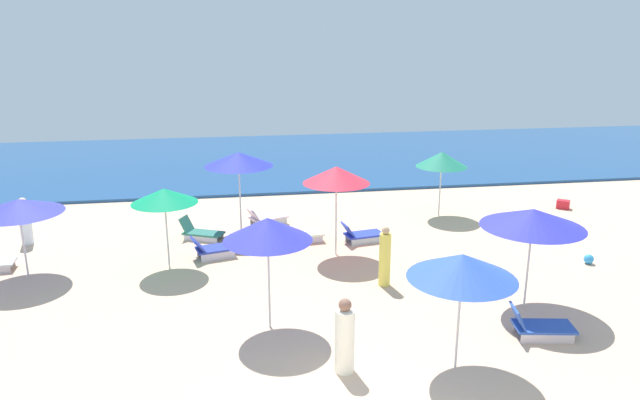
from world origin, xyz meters
TOP-DOWN VIEW (x-y plane):
  - ocean at (0.00, 23.04)m, footprint 60.00×13.93m
  - umbrella_0 at (-0.96, 4.82)m, footprint 1.98×1.98m
  - umbrella_1 at (1.38, 9.09)m, footprint 1.99×1.99m
  - lounge_chair_1_0 at (0.45, 10.33)m, footprint 1.47×0.70m
  - lounge_chair_1_1 at (2.38, 10.04)m, footprint 1.40×0.84m
  - umbrella_2 at (-7.34, 8.77)m, footprint 2.32×2.32m
  - umbrella_3 at (-3.53, 8.80)m, footprint 1.84×1.84m
  - lounge_chair_3_0 at (-2.32, 9.42)m, footprint 1.39×0.95m
  - umbrella_4 at (5.32, 4.88)m, footprint 2.45×2.45m
  - lounge_chair_4_0 at (4.88, 3.40)m, footprint 1.46×0.88m
  - umbrella_5 at (5.84, 12.32)m, footprint 1.84×1.84m
  - umbrella_6 at (2.59, 2.51)m, footprint 2.13×2.13m
  - umbrella_8 at (-1.39, 11.67)m, footprint 2.26×2.26m
  - lounge_chair_8_0 at (-2.73, 11.12)m, footprint 1.50×1.08m
  - lounge_chair_8_1 at (-0.51, 12.27)m, footprint 1.51×1.12m
  - beachgoer_0 at (2.23, 6.66)m, footprint 0.43×0.43m
  - beachgoer_1 at (-8.16, 11.55)m, footprint 0.39×0.39m
  - beachgoer_2 at (0.36, 2.75)m, footprint 0.55×0.55m
  - beach_ball_0 at (8.52, 7.16)m, footprint 0.28×0.28m
  - cooler_box_1 at (10.86, 12.44)m, footprint 0.56×0.54m

SIDE VIEW (x-z plane):
  - ocean at x=0.00m, z-range 0.00..0.12m
  - beach_ball_0 at x=8.52m, z-range 0.00..0.28m
  - cooler_box_1 at x=10.86m, z-range 0.00..0.33m
  - lounge_chair_8_0 at x=-2.73m, z-range -0.12..0.60m
  - lounge_chair_1_1 at x=2.38m, z-range -0.08..0.59m
  - lounge_chair_1_0 at x=0.45m, z-range -0.08..0.59m
  - lounge_chair_8_1 at x=-0.51m, z-range -0.07..0.59m
  - lounge_chair_4_0 at x=4.88m, z-range -0.10..0.63m
  - lounge_chair_3_0 at x=-2.32m, z-range -0.06..0.61m
  - beachgoer_1 at x=-8.16m, z-range -0.05..1.47m
  - beachgoer_2 at x=0.36m, z-range -0.06..1.51m
  - beachgoer_0 at x=2.23m, z-range -0.05..1.60m
  - umbrella_2 at x=-7.34m, z-range 0.92..3.15m
  - umbrella_5 at x=5.84m, z-range 0.92..3.31m
  - umbrella_3 at x=-3.53m, z-range 0.97..3.32m
  - umbrella_6 at x=2.59m, z-range 0.97..3.42m
  - umbrella_4 at x=5.32m, z-range 1.03..3.53m
  - umbrella_0 at x=-0.96m, z-range 1.05..3.68m
  - umbrella_1 at x=1.38m, z-range 1.11..3.85m
  - umbrella_8 at x=-1.39m, z-range 1.14..3.87m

